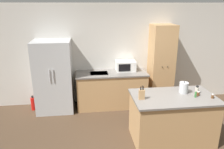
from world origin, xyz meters
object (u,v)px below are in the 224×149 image
spice_bottle_tall_dark (198,94)px  spice_bottle_green_herb (196,95)px  microwave (126,66)px  fire_extinguisher (33,104)px  refrigerator (54,77)px  spice_bottle_amber_oil (197,90)px  knife_block (142,94)px  spice_bottle_short_red (213,96)px  kettle (184,88)px  pantry_cabinet (161,65)px

spice_bottle_tall_dark → spice_bottle_green_herb: bearing=-143.2°
microwave → fire_extinguisher: 2.54m
refrigerator → spice_bottle_amber_oil: (2.89, -1.52, 0.12)m
spice_bottle_green_herb → knife_block: bearing=177.9°
fire_extinguisher → spice_bottle_short_red: bearing=-26.4°
knife_block → spice_bottle_green_herb: (1.01, -0.04, -0.05)m
spice_bottle_green_herb → kettle: (-0.13, 0.23, 0.06)m
refrigerator → pantry_cabinet: size_ratio=0.84×
kettle → microwave: bearing=117.4°
spice_bottle_green_herb → kettle: bearing=119.9°
microwave → spice_bottle_short_red: 2.31m
kettle → spice_bottle_amber_oil: bearing=-14.8°
spice_bottle_tall_dark → spice_bottle_green_herb: size_ratio=0.76×
microwave → knife_block: knife_block is taller
refrigerator → fire_extinguisher: 0.92m
spice_bottle_tall_dark → knife_block: bearing=-178.4°
kettle → fire_extinguisher: 3.66m
knife_block → spice_bottle_green_herb: bearing=-2.1°
refrigerator → spice_bottle_amber_oil: size_ratio=11.25×
pantry_cabinet → knife_block: bearing=-119.0°
pantry_cabinet → fire_extinguisher: 3.42m
spice_bottle_amber_oil → kettle: size_ratio=0.66×
microwave → knife_block: 1.82m
knife_block → fire_extinguisher: bearing=144.1°
kettle → fire_extinguisher: bearing=155.0°
pantry_cabinet → spice_bottle_green_herb: size_ratio=19.24×
spice_bottle_tall_dark → spice_bottle_short_red: 0.25m
refrigerator → spice_bottle_short_red: refrigerator is taller
refrigerator → spice_bottle_tall_dark: bearing=-29.5°
spice_bottle_tall_dark → spice_bottle_amber_oil: (0.02, 0.10, 0.03)m
microwave → refrigerator: bearing=-174.8°
spice_bottle_tall_dark → fire_extinguisher: spice_bottle_tall_dark is taller
spice_bottle_short_red → spice_bottle_amber_oil: size_ratio=0.53×
spice_bottle_short_red → pantry_cabinet: bearing=100.4°
pantry_cabinet → spice_bottle_amber_oil: bearing=-84.3°
knife_block → spice_bottle_green_herb: knife_block is taller
spice_bottle_green_herb → fire_extinguisher: bearing=152.7°
refrigerator → spice_bottle_green_herb: 3.25m
spice_bottle_short_red → kettle: (-0.42, 0.31, 0.07)m
microwave → spice_bottle_green_herb: (0.97, -1.85, -0.07)m
refrigerator → spice_bottle_amber_oil: refrigerator is taller
pantry_cabinet → microwave: (-0.92, 0.08, 0.00)m
microwave → spice_bottle_tall_dark: microwave is taller
knife_block → spice_bottle_short_red: knife_block is taller
spice_bottle_green_herb → fire_extinguisher: (-3.35, 1.73, -0.81)m
spice_bottle_amber_oil → refrigerator: bearing=152.2°
refrigerator → spice_bottle_short_red: 3.54m
pantry_cabinet → spice_bottle_short_red: (0.34, -1.86, -0.08)m
kettle → knife_block: bearing=-167.6°
knife_block → spice_bottle_short_red: 1.31m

